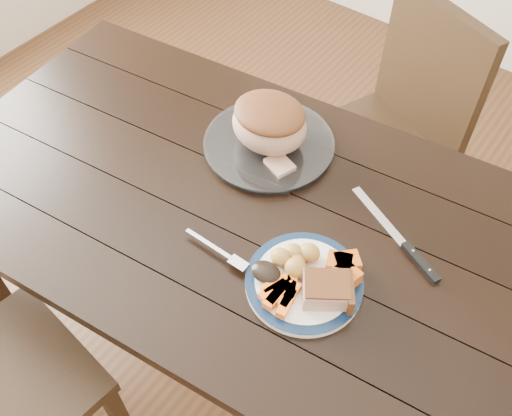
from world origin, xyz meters
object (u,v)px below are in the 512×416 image
Objects in this scene: pork_slice at (327,290)px; chair_far at (394,124)px; serving_platter at (269,145)px; dining_table at (236,223)px; dinner_plate at (304,282)px; fork at (220,252)px; carving_knife at (410,250)px; roast_joint at (269,125)px.

chair_far is at bearing 105.43° from pork_slice.
chair_far reaches higher than serving_platter.
dinner_plate is at bearing -19.79° from dining_table.
fork reaches higher than serving_platter.
carving_knife is at bearing 68.68° from pork_slice.
carving_knife is (0.46, -0.08, -0.08)m from roast_joint.
pork_slice reaches higher than dining_table.
roast_joint is (-0.12, 0.35, 0.06)m from fork.
chair_far is at bearing 88.40° from fork.
serving_platter is 1.15× the size of carving_knife.
pork_slice is (0.33, -0.10, 0.14)m from dining_table.
roast_joint is at bearing 96.78° from chair_far.
dining_table is 0.75m from chair_far.
chair_far is 4.54× the size of roast_joint.
dining_table is at bearing 162.73° from pork_slice.
chair_far is (0.10, 0.73, -0.13)m from dining_table.
chair_far reaches higher than carving_knife.
dining_table is 16.59× the size of pork_slice.
dinner_plate is at bearing 175.24° from pork_slice.
serving_platter is (-0.32, 0.30, 0.00)m from dinner_plate.
fork is 0.59× the size of carving_knife.
fork is at bearing -164.44° from dinner_plate.
carving_knife is at bearing -9.48° from serving_platter.
fork is at bearing -71.14° from roast_joint.
dining_table is 6.41× the size of dinner_plate.
fork is 0.87× the size of roast_joint.
serving_platter reaches higher than carving_knife.
carving_knife reaches higher than dining_table.
pork_slice reaches higher than serving_platter.
chair_far is 0.63m from roast_joint.
pork_slice is 0.49m from roast_joint.
roast_joint is (-0.15, -0.53, 0.31)m from chair_far.
serving_platter is 0.38m from fork.
roast_joint is 0.48m from carving_knife.
serving_platter is at bearing 102.14° from dining_table.
dining_table is at bearing -77.86° from serving_platter.
dining_table is at bearing 116.92° from fork.
chair_far is at bearing 142.27° from carving_knife.
serving_platter is at bearing -126.87° from roast_joint.
dinner_plate reaches higher than dining_table.
carving_knife is (0.09, 0.23, -0.04)m from pork_slice.
dinner_plate is 1.29× the size of roast_joint.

